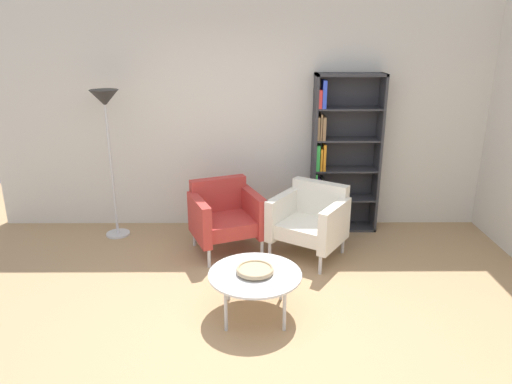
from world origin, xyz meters
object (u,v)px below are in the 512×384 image
at_px(coffee_table_low, 255,276).
at_px(floor_lamp_torchiere, 106,116).
at_px(decorative_bowl, 255,270).
at_px(armchair_near_window, 310,219).
at_px(armchair_corner_red, 225,215).
at_px(bookshelf_tall, 339,156).

bearing_deg(coffee_table_low, floor_lamp_torchiere, 133.92).
bearing_deg(coffee_table_low, decorative_bowl, 0.00).
bearing_deg(armchair_near_window, armchair_corner_red, -154.89).
relative_size(decorative_bowl, armchair_near_window, 0.34).
height_order(bookshelf_tall, armchair_near_window, bookshelf_tall).
distance_m(decorative_bowl, armchair_corner_red, 1.36).
relative_size(armchair_near_window, floor_lamp_torchiere, 0.54).
xyz_separation_m(decorative_bowl, armchair_near_window, (0.61, 1.19, -0.02)).
distance_m(bookshelf_tall, armchair_near_window, 1.01).
bearing_deg(floor_lamp_torchiere, coffee_table_low, -46.08).
relative_size(bookshelf_tall, armchair_near_window, 2.02).
relative_size(decorative_bowl, armchair_corner_red, 0.36).
height_order(bookshelf_tall, floor_lamp_torchiere, bookshelf_tall).
bearing_deg(decorative_bowl, floor_lamp_torchiere, 133.92).
bearing_deg(armchair_corner_red, bookshelf_tall, 3.15).
relative_size(bookshelf_tall, floor_lamp_torchiere, 1.09).
bearing_deg(floor_lamp_torchiere, bookshelf_tall, 4.67).
height_order(coffee_table_low, armchair_corner_red, armchair_corner_red).
bearing_deg(floor_lamp_torchiere, decorative_bowl, -46.08).
height_order(coffee_table_low, floor_lamp_torchiere, floor_lamp_torchiere).
bearing_deg(decorative_bowl, coffee_table_low, 180.00).
bearing_deg(decorative_bowl, bookshelf_tall, 62.19).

